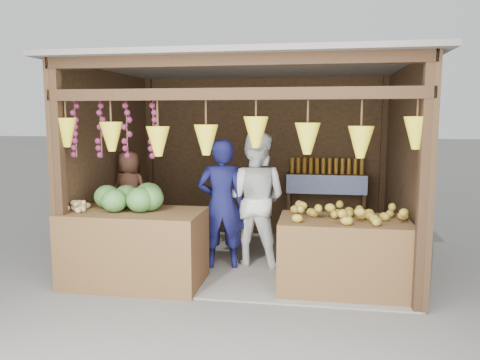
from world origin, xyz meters
name	(u,v)px	position (x,y,z in m)	size (l,w,h in m)	color
ground	(249,260)	(0.00, 0.00, 0.00)	(80.00, 80.00, 0.00)	#514F49
stall_structure	(247,140)	(-0.03, -0.04, 1.67)	(4.30, 3.30, 2.66)	slate
back_shelf	(326,186)	(1.05, 1.28, 0.87)	(1.25, 0.32, 1.32)	#382314
counter_left	(134,248)	(-1.21, -1.13, 0.44)	(1.61, 0.85, 0.88)	#52331B
counter_right	(343,255)	(1.21, -0.96, 0.42)	(1.44, 0.85, 0.83)	#52391B
stool	(131,243)	(-1.74, 0.04, 0.16)	(0.35, 0.35, 0.33)	black
man_standing	(221,204)	(-0.31, -0.39, 0.85)	(0.62, 0.41, 1.70)	#121344
woman_standing	(255,199)	(0.10, -0.15, 0.89)	(0.87, 0.67, 1.78)	white
vendor_seated	(130,192)	(-1.74, 0.04, 0.91)	(0.57, 0.37, 1.17)	brown
melon_pile	(132,197)	(-1.25, -1.06, 1.04)	(1.00, 0.50, 0.32)	#1B4E14
tanfruit_pile	(77,205)	(-1.87, -1.20, 0.94)	(0.34, 0.40, 0.13)	olive
mango_pile	(348,210)	(1.25, -0.98, 0.94)	(1.40, 0.64, 0.22)	#AE6617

